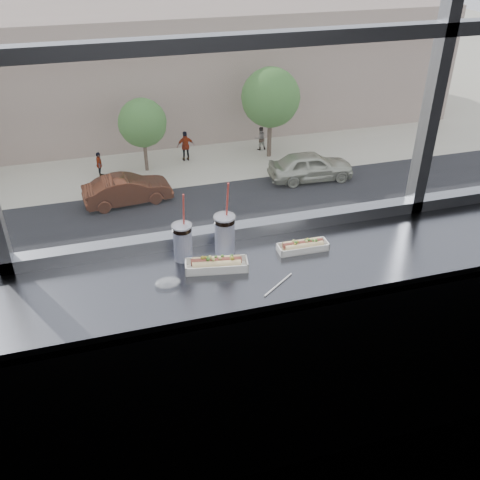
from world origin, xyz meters
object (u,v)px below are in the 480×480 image
object	(u,v)px
hotdog_tray_right	(303,246)
tree_center	(142,123)
loose_straw	(278,285)
pedestrian_d	(260,136)
soda_cup_left	(183,240)
car_far_b	(127,185)
car_near_c	(126,270)
wrapper	(168,282)
soda_cup_right	(225,233)
car_near_e	(459,220)
hotdog_tray_left	(216,264)
pedestrian_c	(186,143)
car_near_d	(269,250)
car_far_c	(311,162)
tree_right	(271,98)
pedestrian_b	(99,162)

from	to	relation	value
hotdog_tray_right	tree_center	xyz separation A→B (m)	(2.03, 28.21, -9.13)
loose_straw	pedestrian_d	bearing A→B (deg)	35.53
soda_cup_left	car_far_b	bearing A→B (deg)	87.50
loose_straw	car_near_c	bearing A→B (deg)	54.44
car_near_c	wrapper	bearing A→B (deg)	-177.14
soda_cup_right	car_far_b	size ratio (longest dim) A/B	0.06
car_near_e	car_near_c	bearing A→B (deg)	93.57
car_near_e	loose_straw	bearing A→B (deg)	140.51
hotdog_tray_left	loose_straw	size ratio (longest dim) A/B	1.43
soda_cup_left	pedestrian_c	world-z (taller)	soda_cup_left
car_far_b	soda_cup_right	bearing A→B (deg)	171.95
car_near_d	pedestrian_c	size ratio (longest dim) A/B	2.54
car_far_b	car_near_d	distance (m)	9.54
soda_cup_right	pedestrian_c	bearing A→B (deg)	80.25
hotdog_tray_right	car_far_c	xyz separation A→B (m)	(10.99, 24.21, -10.96)
loose_straw	car_near_d	bearing A→B (deg)	34.08
loose_straw	tree_center	bearing A→B (deg)	49.38
car_near_d	car_far_b	bearing A→B (deg)	33.99
car_far_b	pedestrian_d	xyz separation A→B (m)	(9.11, 5.20, -0.12)
hotdog_tray_right	pedestrian_c	distance (m)	31.33
hotdog_tray_right	car_near_c	bearing A→B (deg)	92.38
soda_cup_right	car_near_c	xyz separation A→B (m)	(-0.01, 16.13, -11.05)
loose_straw	pedestrian_d	xyz separation A→B (m)	(9.82, 29.63, -11.14)
hotdog_tray_right	hotdog_tray_left	bearing A→B (deg)	-173.72
soda_cup_right	car_near_c	world-z (taller)	soda_cup_right
soda_cup_right	tree_center	size ratio (longest dim) A/B	0.08
soda_cup_right	tree_right	size ratio (longest dim) A/B	0.06
car_far_c	pedestrian_b	xyz separation A→B (m)	(-11.70, 3.82, -0.22)
pedestrian_d	car_far_b	bearing A→B (deg)	29.70
hotdog_tray_left	car_far_c	size ratio (longest dim) A/B	0.04
car_near_e	pedestrian_d	size ratio (longest dim) A/B	3.14
pedestrian_c	soda_cup_right	bearing A→B (deg)	80.25
pedestrian_c	pedestrian_b	bearing A→B (deg)	10.26
car_far_b	pedestrian_d	world-z (taller)	car_far_b
loose_straw	car_far_c	world-z (taller)	loose_straw
soda_cup_left	tree_right	size ratio (longest dim) A/B	0.06
car_near_e	soda_cup_right	bearing A→B (deg)	139.70
loose_straw	car_far_c	xyz separation A→B (m)	(11.19, 24.43, -10.94)
hotdog_tray_left	car_near_d	distance (m)	20.61
hotdog_tray_right	pedestrian_b	bearing A→B (deg)	92.54
pedestrian_c	car_far_b	bearing A→B (deg)	49.38
wrapper	pedestrian_d	bearing A→B (deg)	70.81
hotdog_tray_right	tree_center	bearing A→B (deg)	86.97
hotdog_tray_left	car_near_c	distance (m)	19.60
loose_straw	tree_right	xyz separation A→B (m)	(10.02, 28.43, -8.30)
car_far_c	tree_right	distance (m)	4.93
hotdog_tray_left	car_near_d	size ratio (longest dim) A/B	0.05
soda_cup_right	tree_right	distance (m)	31.06
wrapper	tree_center	bearing A→B (deg)	84.60
hotdog_tray_left	pedestrian_b	world-z (taller)	hotdog_tray_left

